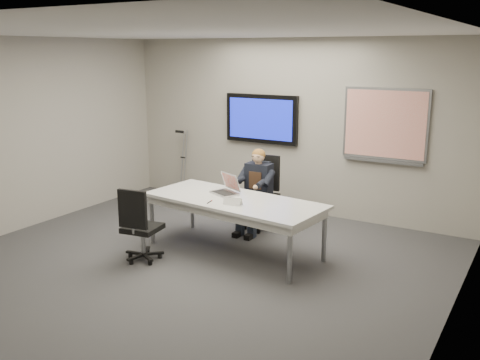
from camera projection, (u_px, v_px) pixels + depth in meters
The scene contains 15 objects.
floor at pixel (181, 271), 6.47m from camera, with size 6.00×6.00×0.02m, color #353537.
ceiling at pixel (174, 31), 5.81m from camera, with size 6.00×6.00×0.02m, color silver.
wall_back at pixel (290, 127), 8.65m from camera, with size 6.00×0.02×2.80m, color #A09C91.
wall_left at pixel (9, 137), 7.63m from camera, with size 0.02×6.00×2.80m, color #A09C91.
wall_right at pixel (454, 192), 4.66m from camera, with size 0.02×6.00×2.80m, color #A09C91.
conference_table at pixel (234, 205), 6.93m from camera, with size 2.46×1.23×0.73m.
tv_display at pixel (261, 119), 8.83m from camera, with size 1.30×0.09×0.80m.
whiteboard at pixel (385, 125), 7.83m from camera, with size 1.25×0.08×1.10m.
office_chair_far at pixel (261, 206), 7.99m from camera, with size 0.56×0.56×1.08m.
office_chair_near at pixel (141, 238), 6.72m from camera, with size 0.52×0.52×0.96m.
seated_person at pixel (254, 200), 7.75m from camera, with size 0.38×0.65×1.22m.
crutch at pixel (184, 162), 9.69m from camera, with size 0.17×0.27×1.25m, color #989B9F, non-canonical shape.
laptop at pixel (227, 188), 7.20m from camera, with size 0.43×0.47×0.26m.
name_tent at pixel (233, 201), 6.64m from camera, with size 0.23×0.06×0.09m, color white, non-canonical shape.
pen at pixel (210, 202), 6.76m from camera, with size 0.01×0.01×0.14m, color black.
Camera 1 is at (3.68, -4.83, 2.60)m, focal length 40.00 mm.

